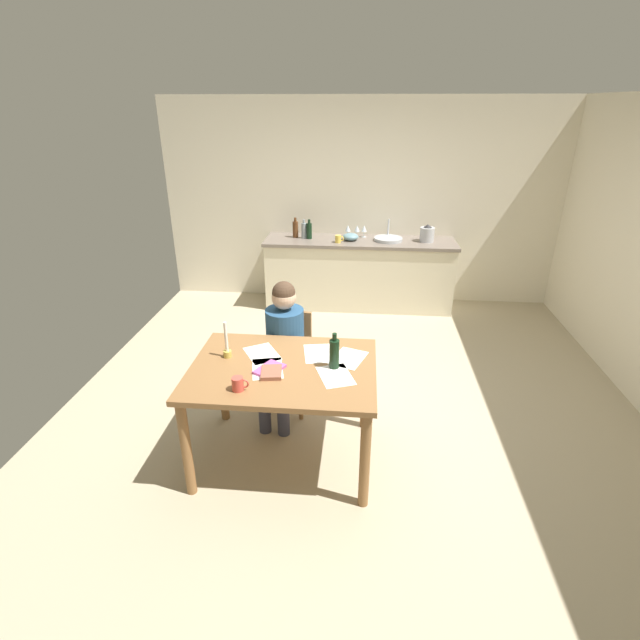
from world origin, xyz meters
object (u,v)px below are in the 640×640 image
(chair_at_table, at_px, (288,356))
(sink_unit, at_px, (388,239))
(person_seated, at_px, (283,343))
(bottle_vinegar, at_px, (304,230))
(book_magazine, at_px, (270,369))
(bottle_wine_red, at_px, (309,231))
(wine_glass_back_left, at_px, (348,229))
(stovetop_kettle, at_px, (427,234))
(mixing_bowl, at_px, (351,237))
(teacup_on_counter, at_px, (338,239))
(wine_glass_near_sink, at_px, (364,229))
(dining_table, at_px, (283,380))
(wine_bottle_on_table, at_px, (334,353))
(bottle_oil, at_px, (295,229))
(candlestick, at_px, (227,347))
(book_cookery, at_px, (271,372))
(wine_glass_by_kettle, at_px, (357,229))
(coffee_mug, at_px, (238,384))

(chair_at_table, xyz_separation_m, sink_unit, (0.93, 2.38, 0.45))
(person_seated, xyz_separation_m, bottle_vinegar, (-0.13, 2.54, 0.32))
(book_magazine, bearing_deg, bottle_wine_red, 119.37)
(wine_glass_back_left, bearing_deg, stovetop_kettle, -8.50)
(mixing_bowl, bearing_deg, teacup_on_counter, -140.11)
(wine_glass_near_sink, bearing_deg, dining_table, -99.39)
(wine_bottle_on_table, bearing_deg, wine_glass_back_left, 90.61)
(stovetop_kettle, distance_m, wine_glass_back_left, 1.02)
(sink_unit, xyz_separation_m, bottle_oil, (-1.20, 0.05, 0.09))
(person_seated, distance_m, bottle_wine_red, 2.55)
(bottle_vinegar, bearing_deg, bottle_oil, 163.86)
(candlestick, height_order, wine_bottle_on_table, candlestick)
(dining_table, xyz_separation_m, bottle_wine_red, (-0.16, 3.12, 0.32))
(bottle_wine_red, bearing_deg, person_seated, -88.53)
(book_cookery, xyz_separation_m, sink_unit, (0.91, 3.22, 0.12))
(chair_at_table, xyz_separation_m, book_magazine, (-0.00, -0.79, 0.33))
(chair_at_table, distance_m, person_seated, 0.25)
(book_magazine, height_order, book_cookery, book_cookery)
(person_seated, height_order, wine_glass_by_kettle, person_seated)
(book_cookery, xyz_separation_m, wine_glass_by_kettle, (0.51, 3.36, 0.20))
(wine_bottle_on_table, bearing_deg, bottle_vinegar, 100.88)
(teacup_on_counter, bearing_deg, wine_glass_back_left, 70.50)
(chair_at_table, bearing_deg, stovetop_kettle, 59.18)
(bottle_wine_red, height_order, wine_glass_near_sink, bottle_wine_red)
(bottle_oil, distance_m, bottle_vinegar, 0.12)
(candlestick, bearing_deg, wine_bottle_on_table, -5.85)
(book_magazine, xyz_separation_m, mixing_bowl, (0.46, 3.14, 0.14))
(candlestick, height_order, wine_glass_by_kettle, candlestick)
(person_seated, xyz_separation_m, wine_glass_near_sink, (0.64, 2.67, 0.33))
(bottle_vinegar, bearing_deg, chair_at_table, -86.39)
(book_cookery, distance_m, mixing_bowl, 3.22)
(sink_unit, bearing_deg, stovetop_kettle, -0.50)
(sink_unit, relative_size, wine_glass_by_kettle, 2.34)
(chair_at_table, xyz_separation_m, wine_glass_near_sink, (0.62, 2.52, 0.53))
(coffee_mug, relative_size, bottle_oil, 0.44)
(stovetop_kettle, relative_size, wine_glass_by_kettle, 1.43)
(wine_glass_near_sink, xyz_separation_m, teacup_on_counter, (-0.32, -0.30, -0.06))
(bottle_oil, bearing_deg, candlestick, -91.47)
(person_seated, xyz_separation_m, wine_glass_by_kettle, (0.55, 2.67, 0.33))
(chair_at_table, relative_size, person_seated, 0.72)
(bottle_wine_red, xyz_separation_m, wine_glass_near_sink, (0.70, 0.14, 0.00))
(chair_at_table, distance_m, sink_unit, 2.59)
(dining_table, xyz_separation_m, chair_at_table, (-0.08, 0.74, -0.21))
(chair_at_table, distance_m, stovetop_kettle, 2.81)
(bottle_oil, bearing_deg, wine_bottle_on_table, -77.20)
(wine_bottle_on_table, xyz_separation_m, wine_glass_back_left, (-0.03, 3.23, 0.10))
(book_cookery, relative_size, wine_glass_by_kettle, 1.16)
(stovetop_kettle, relative_size, wine_glass_back_left, 1.43)
(chair_at_table, xyz_separation_m, wine_glass_by_kettle, (0.53, 2.52, 0.53))
(wine_glass_near_sink, bearing_deg, candlestick, -107.08)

